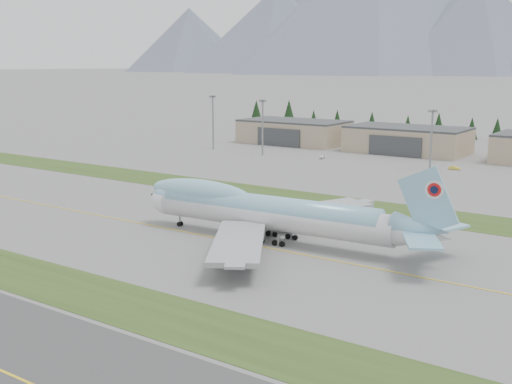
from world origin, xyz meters
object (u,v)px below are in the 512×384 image
Objects in this scene: boeing_747_freighter at (268,212)px; hangar_left at (294,132)px; service_vehicle_a at (322,159)px; service_vehicle_b at (454,170)px; hangar_center at (407,140)px.

boeing_747_freighter is 166.48m from hangar_left.
service_vehicle_a is at bearing -45.78° from hangar_left.
service_vehicle_b is at bearing -20.79° from hangar_left.
boeing_747_freighter reaches higher than hangar_left.
hangar_center is 12.34× the size of service_vehicle_a.
boeing_747_freighter is at bearing -81.85° from service_vehicle_a.
boeing_747_freighter is 147.46m from hangar_center.
boeing_747_freighter is 119.76m from service_vehicle_a.
hangar_center is (-26.78, 145.01, -0.74)m from boeing_747_freighter.
boeing_747_freighter is at bearing -79.54° from hangar_center.
hangar_center is at bearing 44.93° from service_vehicle_b.
service_vehicle_a is (-47.49, 109.77, -6.13)m from boeing_747_freighter.
hangar_center is at bearing 44.30° from service_vehicle_a.
service_vehicle_a is at bearing 109.69° from boeing_747_freighter.
hangar_left is 55.00m from hangar_center.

